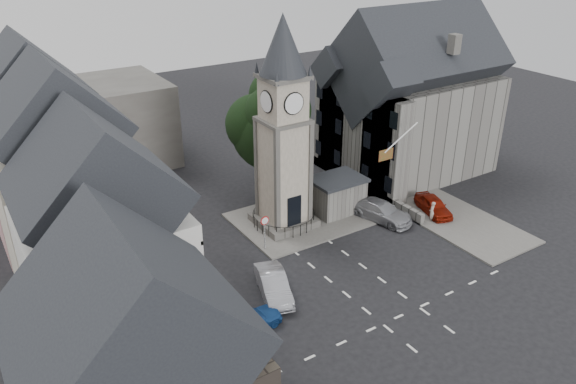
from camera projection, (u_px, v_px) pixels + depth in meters
ground at (346, 273)px, 38.49m from camera, size 120.00×120.00×0.00m
pavement_west at (140, 286)px, 36.94m from camera, size 6.00×30.00×0.14m
pavement_east at (397, 188)px, 50.32m from camera, size 6.00×26.00×0.14m
central_island at (299, 219)px, 45.23m from camera, size 10.00×8.00×0.16m
road_markings at (401, 315)px, 34.32m from camera, size 20.00×8.00×0.01m
clock_tower at (283, 128)px, 40.97m from camera, size 4.86×4.86×16.25m
stone_shelter at (336, 195)px, 45.81m from camera, size 4.30×3.30×3.08m
town_tree at (272, 119)px, 46.23m from camera, size 7.20×7.20×10.80m
warning_sign_post at (265, 226)px, 40.16m from camera, size 0.70×0.19×2.85m
terrace_pink at (41, 156)px, 40.20m from camera, size 8.10×7.60×12.80m
terrace_cream at (68, 198)px, 34.14m from camera, size 8.10×7.60×12.80m
terrace_tudor at (108, 264)px, 28.26m from camera, size 8.10×7.60×12.00m
backdrop_west at (60, 132)px, 52.11m from camera, size 20.00×10.00×8.00m
east_building at (409, 107)px, 51.62m from camera, size 14.40×11.40×12.60m
east_boundary_wall at (358, 184)px, 50.31m from camera, size 0.40×16.00×0.90m
flagpole at (401, 137)px, 42.32m from camera, size 3.68×0.10×2.74m
car_west_blue at (249, 320)px, 32.84m from camera, size 4.16×1.85×1.39m
car_west_silver at (156, 279)px, 36.72m from camera, size 4.11×1.84×1.31m
car_west_grey at (172, 299)px, 34.58m from camera, size 5.64×2.93×1.52m
car_island_silver at (273, 285)px, 35.86m from camera, size 3.01×5.02×1.56m
car_island_east at (381, 211)px, 44.94m from camera, size 3.61×5.75×1.55m
car_east_red at (433, 205)px, 45.95m from camera, size 2.82×4.51×1.43m
pedestrian at (432, 212)px, 44.56m from camera, size 0.77×0.70×1.78m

